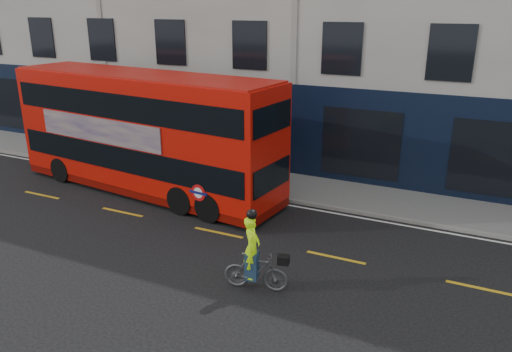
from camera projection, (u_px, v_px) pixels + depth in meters
The scene contains 7 objects.
ground at pixel (194, 252), 15.18m from camera, with size 120.00×120.00×0.00m, color black.
pavement at pixel (278, 184), 20.71m from camera, with size 60.00×3.00×0.12m, color slate.
kerb at pixel (263, 196), 19.43m from camera, with size 60.00×0.12×0.13m, color gray.
road_edge_line at pixel (259, 200), 19.19m from camera, with size 58.00×0.10×0.01m, color silver.
lane_dashes at pixel (219, 233), 16.46m from camera, with size 58.00×0.12×0.01m, color gold, non-canonical shape.
bus at pixel (145, 132), 19.46m from camera, with size 11.85×3.97×4.69m.
cyclist at pixel (255, 263), 12.98m from camera, with size 1.79×0.84×2.27m.
Camera 1 is at (7.51, -11.48, 7.15)m, focal length 35.00 mm.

